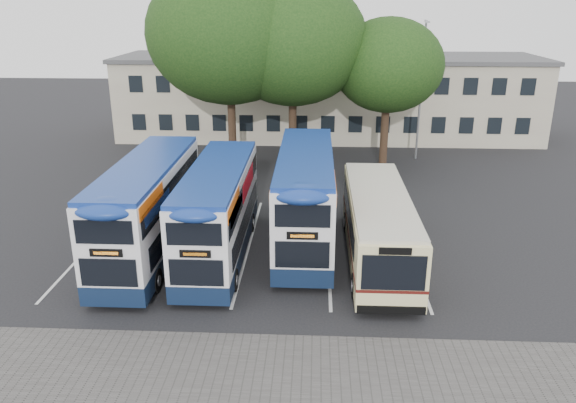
# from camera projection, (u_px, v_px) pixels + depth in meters

# --- Properties ---
(ground) EXTENTS (120.00, 120.00, 0.00)m
(ground) POSITION_uv_depth(u_px,v_px,m) (338.00, 305.00, 19.97)
(ground) COLOR black
(ground) RESTS_ON ground
(paving_strip) EXTENTS (40.00, 6.00, 0.01)m
(paving_strip) POSITION_uv_depth(u_px,v_px,m) (270.00, 396.00, 15.36)
(paving_strip) COLOR #595654
(paving_strip) RESTS_ON ground
(bay_lines) EXTENTS (14.12, 11.00, 0.01)m
(bay_lines) POSITION_uv_depth(u_px,v_px,m) (249.00, 245.00, 24.84)
(bay_lines) COLOR silver
(bay_lines) RESTS_ON ground
(depot_building) EXTENTS (32.40, 8.40, 6.20)m
(depot_building) POSITION_uv_depth(u_px,v_px,m) (327.00, 95.00, 44.27)
(depot_building) COLOR #A79887
(depot_building) RESTS_ON ground
(lamp_post) EXTENTS (0.25, 1.05, 9.06)m
(lamp_post) POSITION_uv_depth(u_px,v_px,m) (421.00, 84.00, 36.74)
(lamp_post) COLOR gray
(lamp_post) RESTS_ON ground
(tree_left) EXTENTS (9.93, 9.93, 12.56)m
(tree_left) POSITION_uv_depth(u_px,v_px,m) (229.00, 34.00, 33.75)
(tree_left) COLOR black
(tree_left) RESTS_ON ground
(tree_mid) EXTENTS (9.06, 9.06, 11.71)m
(tree_mid) POSITION_uv_depth(u_px,v_px,m) (293.00, 42.00, 34.00)
(tree_mid) COLOR black
(tree_mid) RESTS_ON ground
(tree_right) EXTENTS (6.76, 6.76, 9.36)m
(tree_right) POSITION_uv_depth(u_px,v_px,m) (388.00, 66.00, 34.31)
(tree_right) COLOR black
(tree_right) RESTS_ON ground
(bus_dd_left) EXTENTS (2.36, 9.74, 4.06)m
(bus_dd_left) POSITION_uv_depth(u_px,v_px,m) (148.00, 205.00, 23.22)
(bus_dd_left) COLOR #101E3B
(bus_dd_left) RESTS_ON ground
(bus_dd_mid) EXTENTS (2.26, 9.33, 3.88)m
(bus_dd_mid) POSITION_uv_depth(u_px,v_px,m) (219.00, 208.00, 23.18)
(bus_dd_mid) COLOR #101E3B
(bus_dd_mid) RESTS_ON ground
(bus_dd_right) EXTENTS (2.39, 9.85, 4.10)m
(bus_dd_right) POSITION_uv_depth(u_px,v_px,m) (305.00, 193.00, 24.55)
(bus_dd_right) COLOR #101E3B
(bus_dd_right) RESTS_ON ground
(bus_single) EXTENTS (2.46, 9.65, 2.88)m
(bus_single) POSITION_uv_depth(u_px,v_px,m) (378.00, 223.00, 23.02)
(bus_single) COLOR beige
(bus_single) RESTS_ON ground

